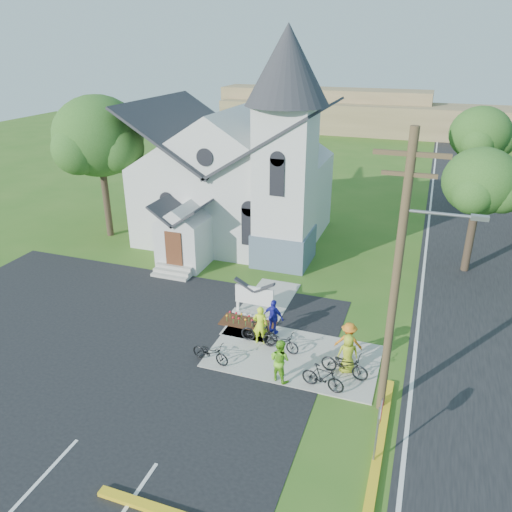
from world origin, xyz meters
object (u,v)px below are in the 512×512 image
at_px(utility_pole, 399,273).
at_px(cyclist_1, 280,360).
at_px(bike_2, 281,341).
at_px(bike_4, 345,364).
at_px(church_sign, 254,296).
at_px(cyclist_2, 274,317).
at_px(cyclist_3, 348,342).
at_px(bike_3, 323,377).
at_px(stop_sign, 380,419).
at_px(bike_1, 259,333).
at_px(bike_0, 210,352).
at_px(cyclist_0, 260,325).
at_px(cyclist_4, 348,354).

xyz_separation_m(utility_pole, cyclist_1, (-3.96, 0.30, -4.47)).
distance_m(bike_2, bike_4, 2.98).
height_order(church_sign, cyclist_2, cyclist_2).
xyz_separation_m(cyclist_3, bike_3, (-0.56, -2.16, -0.35)).
height_order(utility_pole, bike_3, utility_pole).
distance_m(church_sign, bike_2, 3.28).
height_order(stop_sign, cyclist_1, stop_sign).
xyz_separation_m(church_sign, bike_1, (1.03, -2.26, -0.47)).
bearing_deg(cyclist_3, bike_2, 1.40).
bearing_deg(stop_sign, cyclist_3, 108.91).
distance_m(utility_pole, bike_0, 8.53).
bearing_deg(cyclist_3, cyclist_1, 39.87).
xyz_separation_m(stop_sign, bike_4, (-1.70, 4.09, -1.22)).
bearing_deg(cyclist_2, cyclist_0, 84.44).
relative_size(bike_1, bike_2, 0.99).
relative_size(church_sign, bike_3, 1.29).
bearing_deg(cyclist_0, cyclist_2, -120.58).
xyz_separation_m(stop_sign, cyclist_1, (-4.03, 3.00, -0.85)).
height_order(bike_3, cyclist_4, cyclist_4).
relative_size(bike_0, bike_1, 1.01).
distance_m(bike_1, cyclist_2, 1.05).
height_order(bike_2, cyclist_3, cyclist_3).
height_order(stop_sign, bike_2, stop_sign).
bearing_deg(cyclist_1, bike_0, 17.67).
height_order(bike_1, cyclist_2, cyclist_2).
xyz_separation_m(church_sign, utility_pole, (6.56, -4.70, 4.38)).
height_order(utility_pole, cyclist_3, utility_pole).
distance_m(church_sign, bike_1, 2.53).
xyz_separation_m(bike_0, cyclist_2, (1.78, 2.91, 0.39)).
relative_size(utility_pole, bike_0, 5.85).
bearing_deg(cyclist_4, cyclist_0, -31.78).
height_order(cyclist_2, cyclist_4, same).
distance_m(cyclist_3, bike_4, 1.14).
xyz_separation_m(bike_1, cyclist_4, (3.95, -0.77, 0.33)).
distance_m(utility_pole, bike_2, 7.01).
bearing_deg(cyclist_4, bike_1, -31.28).
distance_m(utility_pole, stop_sign, 4.52).
distance_m(cyclist_2, bike_4, 4.08).
bearing_deg(stop_sign, bike_4, 112.64).
relative_size(stop_sign, bike_2, 1.44).
height_order(cyclist_0, bike_3, cyclist_0).
distance_m(bike_0, cyclist_3, 5.65).
xyz_separation_m(utility_pole, cyclist_2, (-5.18, 3.37, -4.51)).
bearing_deg(bike_3, bike_0, 98.07).
distance_m(cyclist_3, cyclist_4, 0.80).
bearing_deg(bike_4, church_sign, 65.90).
xyz_separation_m(bike_1, bike_2, (1.04, -0.23, -0.06)).
distance_m(stop_sign, bike_0, 7.81).
bearing_deg(bike_3, church_sign, 54.38).
height_order(bike_0, bike_3, bike_3).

